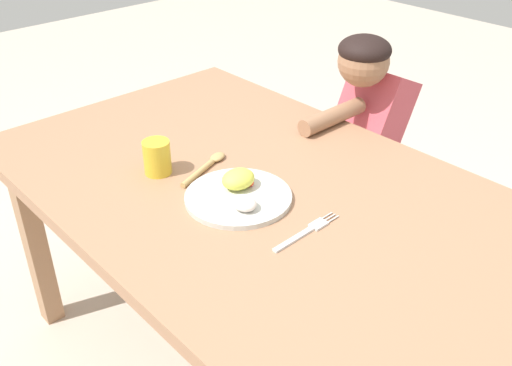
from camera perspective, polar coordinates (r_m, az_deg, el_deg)
dining_table at (r=1.46m, az=0.65°, el=-2.78°), size 1.48×0.89×0.67m
plate at (r=1.38m, az=-1.75°, el=-0.96°), size 0.26×0.26×0.06m
fork at (r=1.27m, az=4.99°, el=-4.79°), size 0.03×0.20×0.01m
spoon at (r=1.51m, az=-4.83°, el=1.73°), size 0.09×0.19×0.02m
drinking_cup at (r=1.49m, az=-9.72°, el=2.51°), size 0.07×0.07×0.09m
person at (r=1.98m, az=10.98°, el=2.62°), size 0.19×0.45×0.91m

